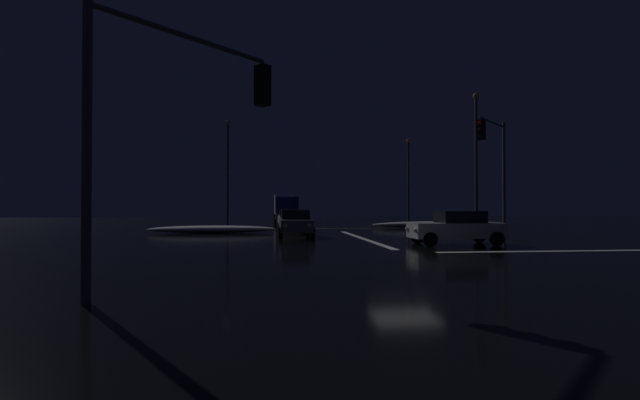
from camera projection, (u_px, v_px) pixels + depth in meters
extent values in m
cube|color=black|center=(404.00, 254.00, 18.02)|extent=(120.00, 120.00, 0.10)
cube|color=white|center=(362.00, 238.00, 26.10)|extent=(0.35, 13.92, 0.01)
cube|color=yellow|center=(334.00, 228.00, 37.63)|extent=(22.00, 0.15, 0.01)
cube|color=white|center=(603.00, 251.00, 18.92)|extent=(13.92, 0.40, 0.01)
ellipsoid|color=white|center=(212.00, 229.00, 31.32)|extent=(8.47, 1.50, 0.49)
ellipsoid|color=white|center=(441.00, 225.00, 38.58)|extent=(11.58, 1.50, 0.55)
cube|color=slate|center=(295.00, 225.00, 27.72)|extent=(1.80, 4.20, 0.70)
cube|color=black|center=(295.00, 215.00, 27.93)|extent=(1.60, 2.00, 0.55)
cylinder|color=black|center=(313.00, 232.00, 26.27)|extent=(0.22, 0.64, 0.64)
cylinder|color=black|center=(281.00, 233.00, 26.07)|extent=(0.22, 0.64, 0.64)
cylinder|color=black|center=(308.00, 230.00, 29.35)|extent=(0.22, 0.64, 0.64)
cylinder|color=black|center=(279.00, 230.00, 29.16)|extent=(0.22, 0.64, 0.64)
sphere|color=#F9EFC6|center=(309.00, 226.00, 25.68)|extent=(0.22, 0.22, 0.22)
sphere|color=#F9EFC6|center=(285.00, 226.00, 25.54)|extent=(0.22, 0.22, 0.22)
cube|color=silver|center=(291.00, 222.00, 34.10)|extent=(1.80, 4.20, 0.70)
cube|color=black|center=(291.00, 213.00, 34.30)|extent=(1.60, 2.00, 0.55)
cylinder|color=black|center=(305.00, 227.00, 32.65)|extent=(0.22, 0.64, 0.64)
cylinder|color=black|center=(279.00, 227.00, 32.45)|extent=(0.22, 0.64, 0.64)
cylinder|color=black|center=(302.00, 225.00, 35.73)|extent=(0.22, 0.64, 0.64)
cylinder|color=black|center=(278.00, 226.00, 35.54)|extent=(0.22, 0.64, 0.64)
sphere|color=#F9EFC6|center=(302.00, 222.00, 32.06)|extent=(0.22, 0.22, 0.22)
sphere|color=#F9EFC6|center=(283.00, 222.00, 31.92)|extent=(0.22, 0.22, 0.22)
cube|color=#C66014|center=(289.00, 219.00, 39.64)|extent=(1.80, 4.20, 0.70)
cube|color=black|center=(289.00, 212.00, 39.85)|extent=(1.60, 2.00, 0.55)
cylinder|color=black|center=(301.00, 224.00, 38.20)|extent=(0.22, 0.64, 0.64)
cylinder|color=black|center=(279.00, 224.00, 38.00)|extent=(0.22, 0.64, 0.64)
cylinder|color=black|center=(299.00, 223.00, 41.28)|extent=(0.22, 0.64, 0.64)
cylinder|color=black|center=(278.00, 223.00, 41.08)|extent=(0.22, 0.64, 0.64)
sphere|color=#F9EFC6|center=(298.00, 220.00, 37.61)|extent=(0.22, 0.22, 0.22)
sphere|color=#F9EFC6|center=(282.00, 220.00, 37.47)|extent=(0.22, 0.22, 0.22)
cube|color=navy|center=(285.00, 218.00, 45.64)|extent=(1.80, 4.20, 0.70)
cube|color=black|center=(285.00, 211.00, 45.85)|extent=(1.60, 2.00, 0.55)
cylinder|color=black|center=(295.00, 222.00, 44.20)|extent=(0.22, 0.64, 0.64)
cylinder|color=black|center=(276.00, 222.00, 44.00)|extent=(0.22, 0.64, 0.64)
cylinder|color=black|center=(293.00, 221.00, 47.28)|extent=(0.22, 0.64, 0.64)
cylinder|color=black|center=(275.00, 221.00, 47.08)|extent=(0.22, 0.64, 0.64)
sphere|color=#F9EFC6|center=(293.00, 218.00, 43.61)|extent=(0.22, 0.22, 0.22)
sphere|color=#F9EFC6|center=(279.00, 218.00, 43.47)|extent=(0.22, 0.22, 0.22)
cube|color=navy|center=(287.00, 208.00, 49.39)|extent=(2.40, 2.20, 2.30)
cube|color=silver|center=(285.00, 206.00, 53.87)|extent=(2.40, 5.00, 2.60)
cylinder|color=black|center=(298.00, 218.00, 50.10)|extent=(0.28, 0.96, 0.96)
cylinder|color=black|center=(275.00, 218.00, 49.84)|extent=(0.28, 0.96, 0.96)
cylinder|color=black|center=(295.00, 217.00, 54.77)|extent=(0.28, 0.96, 0.96)
cylinder|color=black|center=(275.00, 217.00, 54.51)|extent=(0.28, 0.96, 0.96)
sphere|color=#F9EFC6|center=(295.00, 214.00, 48.33)|extent=(0.26, 0.26, 0.26)
sphere|color=#F9EFC6|center=(279.00, 214.00, 48.15)|extent=(0.26, 0.26, 0.26)
cube|color=#B7B7BC|center=(456.00, 230.00, 21.87)|extent=(4.20, 1.80, 0.70)
cube|color=black|center=(460.00, 217.00, 21.90)|extent=(2.00, 1.60, 0.55)
cylinder|color=black|center=(430.00, 239.00, 20.80)|extent=(0.64, 0.22, 0.64)
cylinder|color=black|center=(417.00, 237.00, 22.59)|extent=(0.64, 0.22, 0.64)
cylinder|color=black|center=(497.00, 239.00, 21.14)|extent=(0.64, 0.22, 0.64)
cylinder|color=black|center=(479.00, 236.00, 22.93)|extent=(0.64, 0.22, 0.64)
sphere|color=#F9EFC6|center=(416.00, 230.00, 20.99)|extent=(0.22, 0.22, 0.22)
sphere|color=#F9EFC6|center=(407.00, 229.00, 22.28)|extent=(0.22, 0.22, 0.22)
cylinder|color=#4C4C51|center=(87.00, 145.00, 8.65)|extent=(0.18, 0.18, 5.85)
cylinder|color=#4C4C51|center=(190.00, 37.00, 10.43)|extent=(3.26, 3.26, 0.12)
cube|color=black|center=(263.00, 86.00, 12.18)|extent=(0.46, 0.46, 1.05)
sphere|color=red|center=(267.00, 74.00, 12.31)|extent=(0.22, 0.22, 0.22)
sphere|color=black|center=(267.00, 87.00, 12.30)|extent=(0.22, 0.22, 0.22)
sphere|color=black|center=(267.00, 100.00, 12.30)|extent=(0.22, 0.22, 0.22)
cylinder|color=#4C4C51|center=(504.00, 179.00, 27.48)|extent=(0.18, 0.18, 6.74)
cylinder|color=#4C4C51|center=(493.00, 123.00, 26.08)|extent=(2.68, 2.68, 0.12)
cube|color=black|center=(482.00, 130.00, 24.64)|extent=(0.46, 0.46, 1.05)
sphere|color=red|center=(480.00, 123.00, 24.52)|extent=(0.22, 0.22, 0.22)
sphere|color=black|center=(480.00, 129.00, 24.52)|extent=(0.22, 0.22, 0.22)
sphere|color=black|center=(481.00, 136.00, 24.51)|extent=(0.22, 0.22, 0.22)
cylinder|color=#424247|center=(228.00, 174.00, 46.63)|extent=(0.20, 0.20, 9.98)
sphere|color=#F9AD47|center=(228.00, 122.00, 46.70)|extent=(0.44, 0.44, 0.44)
cylinder|color=#424247|center=(408.00, 183.00, 48.63)|extent=(0.20, 0.20, 8.38)
sphere|color=#F9AD47|center=(408.00, 141.00, 48.69)|extent=(0.44, 0.44, 0.44)
cylinder|color=#424247|center=(476.00, 165.00, 32.74)|extent=(0.20, 0.20, 9.33)
sphere|color=#F9AD47|center=(476.00, 96.00, 32.80)|extent=(0.44, 0.44, 0.44)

